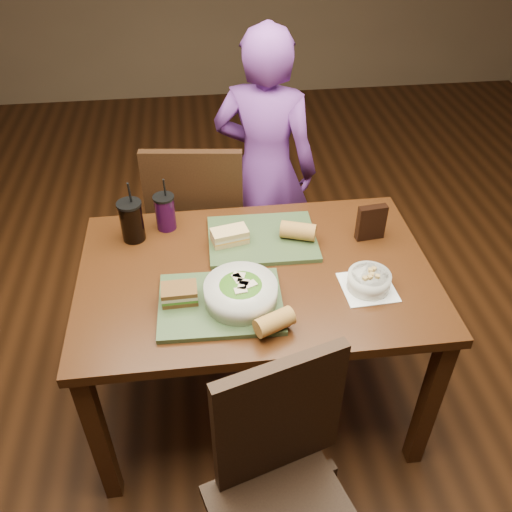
# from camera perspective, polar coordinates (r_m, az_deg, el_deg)

# --- Properties ---
(ground) EXTENTS (6.00, 6.00, 0.00)m
(ground) POSITION_cam_1_polar(r_m,az_deg,el_deg) (2.55, 0.00, -14.51)
(ground) COLOR #381C0B
(ground) RESTS_ON ground
(dining_table) EXTENTS (1.30, 0.85, 0.75)m
(dining_table) POSITION_cam_1_polar(r_m,az_deg,el_deg) (2.05, 0.00, -3.48)
(dining_table) COLOR #3D1E0C
(dining_table) RESTS_ON ground
(chair_near) EXTENTS (0.50, 0.51, 0.93)m
(chair_near) POSITION_cam_1_polar(r_m,az_deg,el_deg) (1.74, 2.82, -22.57)
(chair_near) COLOR black
(chair_near) RESTS_ON ground
(chair_far) EXTENTS (0.48, 0.48, 0.99)m
(chair_far) POSITION_cam_1_polar(r_m,az_deg,el_deg) (2.59, -6.31, 3.37)
(chair_far) COLOR black
(chair_far) RESTS_ON ground
(diner) EXTENTS (0.60, 0.50, 1.41)m
(diner) POSITION_cam_1_polar(r_m,az_deg,el_deg) (2.70, 0.98, 9.09)
(diner) COLOR #723592
(diner) RESTS_ON ground
(tray_near) EXTENTS (0.43, 0.33, 0.02)m
(tray_near) POSITION_cam_1_polar(r_m,az_deg,el_deg) (1.86, -3.74, -5.02)
(tray_near) COLOR #344827
(tray_near) RESTS_ON dining_table
(tray_far) EXTENTS (0.43, 0.33, 0.02)m
(tray_far) POSITION_cam_1_polar(r_m,az_deg,el_deg) (2.13, 0.66, 1.84)
(tray_far) COLOR #344827
(tray_far) RESTS_ON dining_table
(salad_bowl) EXTENTS (0.25, 0.25, 0.08)m
(salad_bowl) POSITION_cam_1_polar(r_m,az_deg,el_deg) (1.82, -1.61, -3.76)
(salad_bowl) COLOR silver
(salad_bowl) RESTS_ON tray_near
(soup_bowl) EXTENTS (0.19, 0.19, 0.07)m
(soup_bowl) POSITION_cam_1_polar(r_m,az_deg,el_deg) (1.94, 11.80, -2.54)
(soup_bowl) COLOR white
(soup_bowl) RESTS_ON dining_table
(sandwich_near) EXTENTS (0.12, 0.08, 0.06)m
(sandwich_near) POSITION_cam_1_polar(r_m,az_deg,el_deg) (1.85, -8.06, -3.96)
(sandwich_near) COLOR #593819
(sandwich_near) RESTS_ON tray_near
(sandwich_far) EXTENTS (0.15, 0.10, 0.06)m
(sandwich_far) POSITION_cam_1_polar(r_m,az_deg,el_deg) (2.09, -2.79, 2.14)
(sandwich_far) COLOR tan
(sandwich_far) RESTS_ON tray_far
(baguette_near) EXTENTS (0.14, 0.11, 0.06)m
(baguette_near) POSITION_cam_1_polar(r_m,az_deg,el_deg) (1.74, 1.95, -6.95)
(baguette_near) COLOR #AD7533
(baguette_near) RESTS_ON tray_near
(baguette_far) EXTENTS (0.15, 0.11, 0.07)m
(baguette_far) POSITION_cam_1_polar(r_m,az_deg,el_deg) (2.11, 4.46, 2.65)
(baguette_far) COLOR #AD7533
(baguette_far) RESTS_ON tray_far
(cup_cola) EXTENTS (0.10, 0.10, 0.26)m
(cup_cola) POSITION_cam_1_polar(r_m,az_deg,el_deg) (2.15, -12.95, 3.63)
(cup_cola) COLOR black
(cup_cola) RESTS_ON dining_table
(cup_berry) EXTENTS (0.08, 0.08, 0.23)m
(cup_berry) POSITION_cam_1_polar(r_m,az_deg,el_deg) (2.20, -9.54, 4.60)
(cup_berry) COLOR black
(cup_berry) RESTS_ON dining_table
(chip_bag) EXTENTS (0.11, 0.05, 0.15)m
(chip_bag) POSITION_cam_1_polar(r_m,az_deg,el_deg) (2.16, 12.02, 3.47)
(chip_bag) COLOR black
(chip_bag) RESTS_ON dining_table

